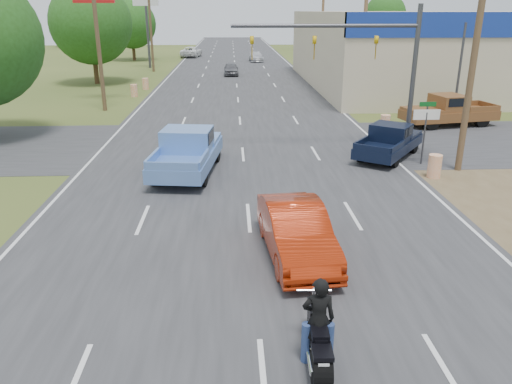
{
  "coord_description": "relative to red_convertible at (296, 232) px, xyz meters",
  "views": [
    {
      "loc": [
        -0.52,
        -7.73,
        6.69
      ],
      "look_at": [
        0.2,
        7.02,
        1.3
      ],
      "focal_mm": 35.0,
      "sensor_mm": 36.0,
      "label": 1
    }
  ],
  "objects": [
    {
      "name": "tree_6",
      "position": [
        -31.26,
        89.88,
        5.74
      ],
      "size": [
        8.82,
        8.82,
        10.92
      ],
      "color": "#422D19",
      "rests_on": "ground"
    },
    {
      "name": "distant_car_grey",
      "position": [
        -1.76,
        42.9,
        -0.11
      ],
      "size": [
        1.59,
        3.89,
        1.32
      ],
      "primitive_type": "imported",
      "rotation": [
        0.0,
        0.0,
        0.01
      ],
      "color": "#5E5E63",
      "rests_on": "ground"
    },
    {
      "name": "utility_pole_2",
      "position": [
        8.24,
        25.88,
        4.55
      ],
      "size": [
        2.0,
        0.28,
        10.0
      ],
      "color": "#4C3823",
      "rests_on": "ground"
    },
    {
      "name": "street_name_sign",
      "position": [
        7.54,
        10.38,
        0.84
      ],
      "size": [
        0.8,
        0.08,
        2.61
      ],
      "color": "#3F3F44",
      "rests_on": "ground"
    },
    {
      "name": "red_convertible",
      "position": [
        0.0,
        0.0,
        0.0
      ],
      "size": [
        2.05,
        4.78,
        1.53
      ],
      "primitive_type": "imported",
      "rotation": [
        0.0,
        0.0,
        0.09
      ],
      "color": "#931E06",
      "rests_on": "ground"
    },
    {
      "name": "distant_car_silver",
      "position": [
        1.75,
        58.45,
        -0.12
      ],
      "size": [
        2.01,
        4.52,
        1.29
      ],
      "primitive_type": "imported",
      "rotation": [
        0.0,
        0.0,
        0.05
      ],
      "color": "silver",
      "rests_on": "ground"
    },
    {
      "name": "distant_car_white",
      "position": [
        -7.76,
        65.9,
        -0.01
      ],
      "size": [
        3.21,
        5.74,
        1.52
      ],
      "primitive_type": "imported",
      "rotation": [
        0.0,
        0.0,
        3.01
      ],
      "color": "white",
      "rests_on": "ground"
    },
    {
      "name": "brown_pickup",
      "position": [
        11.39,
        16.85,
        0.19
      ],
      "size": [
        6.02,
        3.25,
        1.89
      ],
      "rotation": [
        0.0,
        0.0,
        1.76
      ],
      "color": "black",
      "rests_on": "ground"
    },
    {
      "name": "barrel_2",
      "position": [
        -9.76,
        28.88,
        -0.27
      ],
      "size": [
        0.56,
        0.56,
        1.0
      ],
      "primitive_type": "cylinder",
      "color": "orange",
      "rests_on": "ground"
    },
    {
      "name": "tree_2",
      "position": [
        -15.46,
        60.88,
        4.19
      ],
      "size": [
        6.72,
        6.72,
        8.32
      ],
      "color": "#422D19",
      "rests_on": "ground"
    },
    {
      "name": "motorcycle",
      "position": [
        -0.15,
        -4.67,
        -0.23
      ],
      "size": [
        0.73,
        2.37,
        1.2
      ],
      "rotation": [
        0.0,
        0.0,
        -0.05
      ],
      "color": "black",
      "rests_on": "ground"
    },
    {
      "name": "pole_sign_left_near",
      "position": [
        -11.76,
        26.88,
        6.4
      ],
      "size": [
        3.0,
        0.35,
        9.2
      ],
      "color": "#3F3F44",
      "rests_on": "ground"
    },
    {
      "name": "navy_pickup",
      "position": [
        5.81,
        10.16,
        0.05
      ],
      "size": [
        4.35,
        5.02,
        1.61
      ],
      "rotation": [
        0.0,
        0.0,
        -0.63
      ],
      "color": "black",
      "rests_on": "ground"
    },
    {
      "name": "utility_pole_1",
      "position": [
        8.24,
        7.88,
        4.55
      ],
      "size": [
        2.0,
        0.28,
        10.0
      ],
      "color": "#4C3823",
      "rests_on": "ground"
    },
    {
      "name": "cross_road",
      "position": [
        -1.26,
        12.88,
        -0.76
      ],
      "size": [
        120.0,
        10.0,
        0.02
      ],
      "primitive_type": "cube",
      "color": "#2D2D30",
      "rests_on": "ground"
    },
    {
      "name": "rider",
      "position": [
        -0.15,
        -4.6,
        0.13
      ],
      "size": [
        0.68,
        0.46,
        1.8
      ],
      "primitive_type": "imported",
      "rotation": [
        0.0,
        0.0,
        3.1
      ],
      "color": "black",
      "rests_on": "ground"
    },
    {
      "name": "tree_5",
      "position": [
        28.74,
        89.88,
        5.12
      ],
      "size": [
        7.98,
        7.98,
        9.88
      ],
      "color": "#422D19",
      "rests_on": "ground"
    },
    {
      "name": "pole_sign_left_far",
      "position": [
        -11.76,
        50.88,
        6.4
      ],
      "size": [
        3.0,
        0.35,
        9.2
      ],
      "color": "#3F3F44",
      "rests_on": "ground"
    },
    {
      "name": "barrel_0",
      "position": [
        6.74,
        6.88,
        -0.27
      ],
      "size": [
        0.56,
        0.56,
        1.0
      ],
      "primitive_type": "cylinder",
      "color": "orange",
      "rests_on": "ground"
    },
    {
      "name": "utility_pole_5",
      "position": [
        -10.76,
        22.88,
        4.55
      ],
      "size": [
        2.0,
        0.28,
        10.0
      ],
      "color": "#4C3823",
      "rests_on": "ground"
    },
    {
      "name": "barrel_1",
      "position": [
        7.14,
        15.38,
        -0.27
      ],
      "size": [
        0.56,
        0.56,
        1.0
      ],
      "primitive_type": "cylinder",
      "color": "orange",
      "rests_on": "ground"
    },
    {
      "name": "barrel_3",
      "position": [
        -9.46,
        32.88,
        -0.27
      ],
      "size": [
        0.56,
        0.56,
        1.0
      ],
      "primitive_type": "cylinder",
      "color": "orange",
      "rests_on": "ground"
    },
    {
      "name": "utility_pole_3",
      "position": [
        8.24,
        43.88,
        4.55
      ],
      "size": [
        2.0,
        0.28,
        10.0
      ],
      "color": "#4C3823",
      "rests_on": "ground"
    },
    {
      "name": "signal_mast",
      "position": [
        4.57,
        11.88,
        4.04
      ],
      "size": [
        9.12,
        0.4,
        7.0
      ],
      "color": "#3F3F44",
      "rests_on": "ground"
    },
    {
      "name": "ground",
      "position": [
        -1.26,
        -5.12,
        -0.77
      ],
      "size": [
        200.0,
        200.0,
        0.0
      ],
      "primitive_type": "plane",
      "color": "#3A491D",
      "rests_on": "ground"
    },
    {
      "name": "blue_pickup",
      "position": [
        -3.7,
        8.23,
        0.21
      ],
      "size": [
        2.96,
        6.07,
        1.94
      ],
      "rotation": [
        0.0,
        0.0,
        -0.13
      ],
      "color": "black",
      "rests_on": "ground"
    },
    {
      "name": "main_road",
      "position": [
        -1.26,
        34.88,
        -0.76
      ],
      "size": [
        15.0,
        180.0,
        0.02
      ],
      "primitive_type": "cube",
      "color": "#2D2D30",
      "rests_on": "ground"
    },
    {
      "name": "utility_pole_6",
      "position": [
        -10.76,
        46.88,
        4.55
      ],
      "size": [
        2.0,
        0.28,
        10.0
      ],
      "color": "#4C3823",
      "rests_on": "ground"
    },
    {
      "name": "lane_sign",
      "position": [
        6.94,
        8.88,
        1.14
      ],
      "size": [
        1.2,
        0.08,
        2.52
      ],
      "color": "#3F3F44",
      "rests_on": "ground"
    },
    {
      "name": "tree_1",
      "position": [
        -14.76,
        36.88,
        4.81
      ],
      "size": [
        7.56,
        7.56,
        9.36
      ],
      "color": "#422D19",
      "rests_on": "ground"
    }
  ]
}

